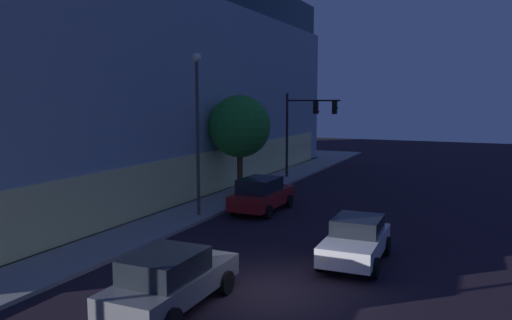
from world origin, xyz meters
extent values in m
plane|color=black|center=(0.00, 0.00, 0.00)|extent=(120.00, 120.00, 0.00)
cube|color=#4C4C51|center=(13.76, 24.56, 0.07)|extent=(39.53, 31.27, 0.15)
cube|color=#F6F198|center=(13.76, 9.33, 1.43)|extent=(35.22, 0.60, 2.56)
cube|color=#8FA2B4|center=(13.76, 24.56, 6.02)|extent=(39.13, 30.87, 11.74)
cylinder|color=black|center=(20.57, 7.33, 3.20)|extent=(0.18, 0.18, 6.10)
cylinder|color=black|center=(20.68, 5.39, 5.74)|extent=(0.34, 3.88, 0.12)
cube|color=black|center=(20.69, 5.20, 5.24)|extent=(0.34, 0.34, 0.90)
sphere|color=red|center=(20.70, 5.02, 4.96)|extent=(0.18, 0.18, 0.18)
cube|color=black|center=(20.77, 3.84, 5.24)|extent=(0.34, 0.34, 0.90)
sphere|color=green|center=(20.78, 3.66, 5.24)|extent=(0.18, 0.18, 0.18)
cylinder|color=#424242|center=(7.32, 6.85, 3.89)|extent=(0.16, 0.16, 7.48)
sphere|color=#F9EFC6|center=(7.32, 6.85, 7.78)|extent=(0.44, 0.44, 0.44)
cylinder|color=#48371E|center=(13.22, 7.52, 1.44)|extent=(0.34, 0.34, 2.58)
sphere|color=#27852D|center=(13.22, 7.52, 4.22)|extent=(3.72, 3.72, 3.72)
cube|color=slate|center=(-2.10, 1.98, 0.67)|extent=(4.70, 1.88, 0.64)
cube|color=black|center=(-2.46, 1.98, 1.32)|extent=(2.32, 1.67, 0.66)
cube|color=#F9F4CC|center=(0.18, 2.55, 0.67)|extent=(0.12, 0.20, 0.12)
cube|color=#F9F4CC|center=(0.19, 1.46, 0.67)|extent=(0.12, 0.20, 0.12)
cylinder|color=black|center=(-0.66, 2.91, 0.35)|extent=(0.71, 0.25, 0.71)
cylinder|color=black|center=(-0.64, 1.08, 0.35)|extent=(0.71, 0.25, 0.71)
cylinder|color=black|center=(-3.57, 2.88, 0.35)|extent=(0.71, 0.25, 0.71)
cube|color=silver|center=(3.81, -1.77, 0.68)|extent=(4.32, 1.92, 0.67)
cube|color=black|center=(4.13, -1.76, 1.30)|extent=(2.00, 1.68, 0.57)
cube|color=#F9F4CC|center=(1.74, -2.37, 0.68)|extent=(0.13, 0.20, 0.12)
cube|color=#F9F4CC|center=(1.71, -1.28, 0.68)|extent=(0.13, 0.20, 0.12)
cylinder|color=black|center=(2.51, -2.71, 0.35)|extent=(0.71, 0.26, 0.70)
cylinder|color=black|center=(2.46, -0.90, 0.35)|extent=(0.71, 0.26, 0.70)
cylinder|color=black|center=(5.16, -2.64, 0.35)|extent=(0.71, 0.26, 0.70)
cylinder|color=black|center=(5.11, -0.83, 0.35)|extent=(0.71, 0.26, 0.70)
cube|color=maroon|center=(9.99, 4.60, 0.72)|extent=(4.60, 1.89, 0.75)
cube|color=black|center=(9.64, 4.60, 1.44)|extent=(2.35, 1.70, 0.70)
cube|color=#F9F4CC|center=(12.23, 5.16, 0.72)|extent=(0.12, 0.20, 0.12)
cube|color=#F9F4CC|center=(12.23, 4.03, 0.72)|extent=(0.12, 0.20, 0.12)
cylinder|color=black|center=(11.41, 5.54, 0.34)|extent=(0.69, 0.24, 0.69)
cylinder|color=black|center=(11.41, 3.65, 0.34)|extent=(0.69, 0.24, 0.69)
cylinder|color=black|center=(8.56, 5.54, 0.34)|extent=(0.69, 0.24, 0.69)
cylinder|color=black|center=(8.56, 3.65, 0.34)|extent=(0.69, 0.24, 0.69)
camera|label=1|loc=(-13.21, -5.67, 5.78)|focal=34.70mm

